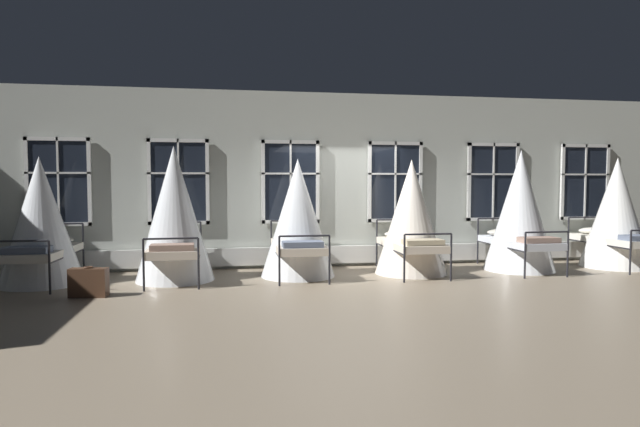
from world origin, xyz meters
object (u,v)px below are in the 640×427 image
object	(u,v)px
cot_fifth	(520,212)
cot_sixth	(616,214)
suitcase_dark	(89,282)
cot_second	(175,215)
cot_third	(298,219)
cot_first	(41,222)
cot_fourth	(411,218)

from	to	relation	value
cot_fifth	cot_sixth	xyz separation A→B (m)	(2.17, 0.04, -0.06)
suitcase_dark	cot_second	bearing A→B (deg)	53.94
cot_third	suitcase_dark	bearing A→B (deg)	111.19
cot_first	cot_sixth	size ratio (longest dim) A/B	0.97
cot_third	cot_fourth	world-z (taller)	cot_third
cot_fourth	cot_fifth	distance (m)	2.27
cot_third	cot_fifth	bearing A→B (deg)	-90.32
cot_fifth	cot_fourth	bearing A→B (deg)	89.93
cot_fourth	cot_third	bearing A→B (deg)	89.14
cot_fourth	suitcase_dark	size ratio (longest dim) A/B	3.75
cot_first	suitcase_dark	size ratio (longest dim) A/B	3.77
cot_fourth	cot_sixth	bearing A→B (deg)	-88.68
cot_fourth	cot_fifth	xyz separation A→B (m)	(2.27, 0.01, 0.10)
cot_fourth	suitcase_dark	world-z (taller)	cot_fourth
cot_fourth	cot_fifth	world-z (taller)	cot_fifth
cot_first	cot_fifth	xyz separation A→B (m)	(8.88, 0.02, 0.09)
cot_sixth	cot_fourth	bearing A→B (deg)	89.87
cot_fourth	suitcase_dark	xyz separation A→B (m)	(-5.56, -1.23, -0.84)
cot_fifth	suitcase_dark	distance (m)	7.98
cot_third	cot_fourth	bearing A→B (deg)	-91.28
cot_third	cot_fourth	distance (m)	2.18
cot_first	cot_sixth	xyz separation A→B (m)	(11.06, 0.06, 0.03)
cot_third	cot_fifth	world-z (taller)	cot_fifth
cot_third	cot_fifth	xyz separation A→B (m)	(4.45, -0.05, 0.10)
cot_fourth	cot_second	bearing A→B (deg)	90.84
cot_first	cot_third	world-z (taller)	cot_first
cot_second	cot_fourth	bearing A→B (deg)	-91.45
cot_third	cot_fourth	xyz separation A→B (m)	(2.18, -0.06, -0.00)
cot_fourth	suitcase_dark	distance (m)	5.76
cot_first	cot_fourth	xyz separation A→B (m)	(6.62, 0.01, -0.00)
suitcase_dark	cot_first	bearing A→B (deg)	138.30
cot_first	cot_fifth	size ratio (longest dim) A/B	0.92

